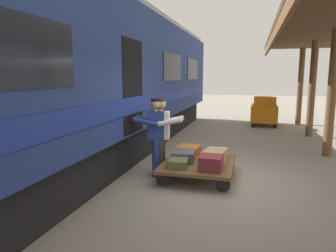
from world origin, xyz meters
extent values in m
plane|color=gray|center=(0.00, 0.00, 0.00)|extent=(60.00, 60.00, 0.00)
cylinder|color=brown|center=(-2.56, -8.69, 1.70)|extent=(0.24, 0.24, 3.40)
cylinder|color=brown|center=(-2.56, -5.80, 1.70)|extent=(0.24, 0.24, 3.40)
cylinder|color=brown|center=(-2.56, -2.90, 1.70)|extent=(0.24, 0.24, 3.40)
cube|color=brown|center=(-1.01, 0.00, 3.25)|extent=(0.08, 18.19, 0.30)
cube|color=navy|center=(3.47, 0.00, 2.35)|extent=(3.00, 19.12, 2.90)
cube|color=black|center=(3.47, 0.00, 0.45)|extent=(2.55, 18.16, 0.90)
cube|color=navy|center=(1.96, 0.00, 1.55)|extent=(0.03, 18.74, 0.36)
cube|color=black|center=(1.96, -6.69, 2.45)|extent=(0.02, 2.10, 0.84)
cube|color=black|center=(1.96, -3.35, 2.45)|extent=(0.02, 2.10, 0.84)
cube|color=black|center=(1.96, 3.35, 2.45)|extent=(0.02, 2.10, 0.84)
cube|color=black|center=(2.02, 0.00, 1.95)|extent=(0.12, 1.10, 2.00)
cube|color=brown|center=(0.55, -0.15, 0.30)|extent=(1.49, 1.77, 0.07)
cylinder|color=black|center=(-0.05, 0.56, 0.13)|extent=(0.27, 0.05, 0.27)
cylinder|color=black|center=(1.15, 0.56, 0.13)|extent=(0.27, 0.05, 0.27)
cylinder|color=black|center=(-0.05, -0.86, 0.13)|extent=(0.27, 0.05, 0.27)
cylinder|color=black|center=(1.15, -0.86, 0.13)|extent=(0.27, 0.05, 0.27)
cube|color=brown|center=(0.88, 0.34, 0.42)|extent=(0.45, 0.51, 0.17)
cube|color=tan|center=(0.21, -0.15, 0.47)|extent=(0.51, 0.62, 0.27)
cube|color=#4C515B|center=(0.88, -0.15, 0.45)|extent=(0.55, 0.65, 0.23)
cube|color=maroon|center=(0.21, 0.34, 0.48)|extent=(0.44, 0.49, 0.28)
cube|color=#CC6B23|center=(0.88, -0.64, 0.45)|extent=(0.57, 0.64, 0.22)
cube|color=beige|center=(0.21, -0.64, 0.43)|extent=(0.46, 0.62, 0.18)
cylinder|color=navy|center=(1.49, -0.13, 0.41)|extent=(0.16, 0.16, 0.82)
cylinder|color=navy|center=(1.45, 0.06, 0.41)|extent=(0.16, 0.16, 0.82)
cube|color=navy|center=(1.47, -0.04, 1.12)|extent=(0.40, 0.29, 0.60)
cylinder|color=tan|center=(1.47, -0.04, 1.45)|extent=(0.09, 0.09, 0.06)
sphere|color=tan|center=(1.47, -0.04, 1.59)|extent=(0.22, 0.22, 0.22)
cylinder|color=black|center=(1.47, -0.04, 1.67)|extent=(0.21, 0.21, 0.06)
cylinder|color=navy|center=(1.72, -0.15, 1.22)|extent=(0.54, 0.20, 0.21)
cylinder|color=navy|center=(1.65, 0.17, 1.22)|extent=(0.54, 0.20, 0.21)
cylinder|color=#332D28|center=(1.36, 0.01, 0.41)|extent=(0.16, 0.16, 0.82)
cylinder|color=#332D28|center=(1.39, -0.19, 0.41)|extent=(0.16, 0.16, 0.82)
cube|color=silver|center=(1.37, -0.09, 1.12)|extent=(0.38, 0.26, 0.60)
cylinder|color=tan|center=(1.37, -0.09, 1.45)|extent=(0.09, 0.09, 0.06)
sphere|color=tan|center=(1.37, -0.09, 1.59)|extent=(0.22, 0.22, 0.22)
cylinder|color=#332D28|center=(1.37, -0.09, 1.67)|extent=(0.21, 0.21, 0.06)
cylinder|color=silver|center=(1.14, 0.04, 1.22)|extent=(0.54, 0.16, 0.21)
cylinder|color=silver|center=(1.18, -0.28, 1.22)|extent=(0.54, 0.16, 0.21)
cube|color=orange|center=(-1.04, -7.93, 0.55)|extent=(1.13, 1.72, 0.70)
cube|color=orange|center=(-1.04, -7.58, 1.05)|extent=(0.91, 0.72, 0.50)
cylinder|color=black|center=(-1.49, -7.33, 0.20)|extent=(0.12, 0.40, 0.40)
cylinder|color=black|center=(-0.59, -7.33, 0.20)|extent=(0.12, 0.40, 0.40)
cylinder|color=black|center=(-1.49, -8.53, 0.20)|extent=(0.12, 0.40, 0.40)
cylinder|color=black|center=(-0.59, -8.53, 0.20)|extent=(0.12, 0.40, 0.40)
camera|label=1|loc=(-0.52, 6.19, 2.18)|focal=32.69mm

